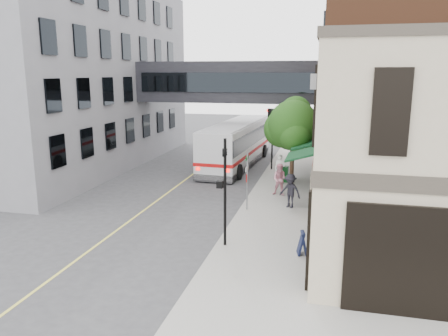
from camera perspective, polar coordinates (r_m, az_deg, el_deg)
The scene contains 16 objects.
ground at distance 16.94m, azimuth -2.83°, elevation -12.84°, with size 120.00×120.00×0.00m, color #38383A.
sidewalk_main at distance 29.66m, azimuth 8.54°, elevation -1.68°, with size 4.00×60.00×0.15m, color gray.
brick_building at distance 30.21m, azimuth 24.69°, elevation 10.86°, with size 13.76×18.00×14.00m.
opposite_building at distance 37.39m, azimuth -21.77°, elevation 11.20°, with size 14.00×24.00×14.00m, color slate.
skyway_bridge at distance 33.51m, azimuth 0.82°, elevation 11.17°, with size 14.00×3.18×3.00m.
traffic_signal_near at distance 17.67m, azimuth 0.03°, elevation -1.46°, with size 0.44×0.22×4.60m.
traffic_signal_far at distance 32.19m, azimuth 6.11°, elevation 5.40°, with size 0.53×0.28×4.50m.
street_sign_pole at distance 22.67m, azimuth 3.04°, elevation -1.10°, with size 0.08×0.75×3.00m.
street_tree at distance 28.18m, azimuth 9.04°, elevation 5.51°, with size 3.80×3.20×5.60m.
lane_marking at distance 27.37m, azimuth -7.02°, elevation -2.98°, with size 0.12×40.00×0.01m, color #D8CC4C.
bus at distance 34.29m, azimuth 1.70°, elevation 3.41°, with size 3.53×12.50×3.33m.
pedestrian_a at distance 28.20m, azimuth 7.29°, elevation -0.19°, with size 0.71×0.46×1.94m, color white.
pedestrian_b at distance 25.68m, azimuth 7.35°, elevation -1.51°, with size 0.91×0.71×1.88m, color pink.
pedestrian_c at distance 23.44m, azimuth 8.64°, elevation -2.96°, with size 1.18×0.68×1.83m, color black.
newspaper_box at distance 28.99m, azimuth 7.85°, elevation -0.78°, with size 0.52×0.46×1.03m, color #145722.
sandwich_board at distance 17.75m, azimuth 10.20°, elevation -9.63°, with size 0.34×0.53×0.94m, color #101632.
Camera 1 is at (4.37, -14.69, 7.21)m, focal length 35.00 mm.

